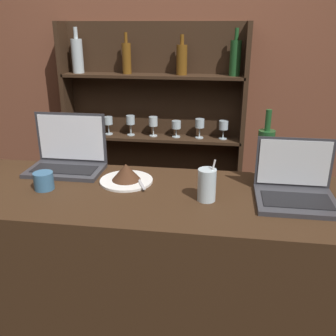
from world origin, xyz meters
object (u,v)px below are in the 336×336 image
at_px(laptop_near, 68,157).
at_px(cake_plate, 126,175).
at_px(laptop_far, 295,188).
at_px(water_glass, 207,185).
at_px(coffee_cup, 44,181).
at_px(wine_bottle_green, 265,155).

xyz_separation_m(laptop_near, cake_plate, (0.30, -0.11, -0.03)).
bearing_deg(cake_plate, laptop_near, 160.50).
xyz_separation_m(laptop_far, water_glass, (-0.33, -0.06, 0.02)).
bearing_deg(laptop_near, coffee_cup, -92.88).
relative_size(cake_plate, coffee_cup, 2.82).
bearing_deg(laptop_far, laptop_near, 169.75).
distance_m(laptop_far, coffee_cup, 0.99).
bearing_deg(water_glass, laptop_far, 9.67).
distance_m(laptop_near, coffee_cup, 0.23).
bearing_deg(cake_plate, wine_bottle_green, 9.49).
bearing_deg(laptop_far, wine_bottle_green, 122.01).
bearing_deg(cake_plate, coffee_cup, -158.92).
relative_size(laptop_far, cake_plate, 1.31).
bearing_deg(wine_bottle_green, cake_plate, -170.51).
bearing_deg(laptop_far, water_glass, -170.33).
height_order(laptop_far, coffee_cup, laptop_far).
bearing_deg(cake_plate, water_glass, -20.26).
distance_m(water_glass, coffee_cup, 0.66).
height_order(cake_plate, wine_bottle_green, wine_bottle_green).
xyz_separation_m(water_glass, coffee_cup, (-0.66, 0.01, -0.03)).
xyz_separation_m(laptop_near, water_glass, (0.65, -0.23, 0.00)).
relative_size(water_glass, coffee_cup, 2.07).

